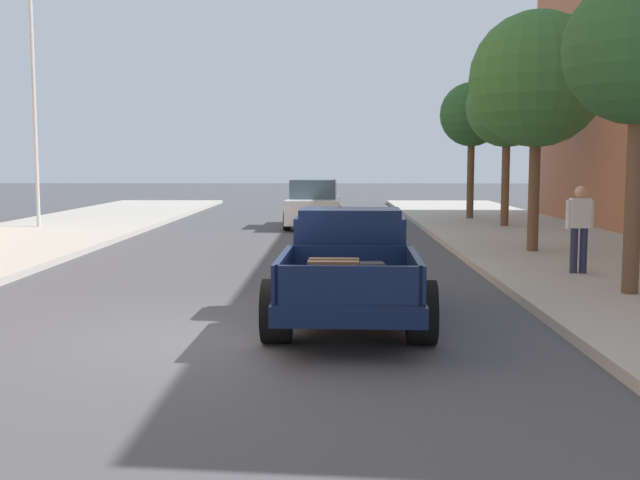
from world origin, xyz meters
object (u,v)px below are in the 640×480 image
object	(u,v)px
car_background_white	(314,205)
street_tree_farthest	(472,115)
pedestrian_sidewalk_right	(580,224)
street_tree_third	(507,107)
hotrod_truck_navy	(350,266)
street_tree_nearest	(640,51)
street_tree_second	(537,80)
flagpole	(39,51)

from	to	relation	value
car_background_white	street_tree_farthest	size ratio (longest dim) A/B	0.86
car_background_white	pedestrian_sidewalk_right	size ratio (longest dim) A/B	2.63
street_tree_third	street_tree_farthest	bearing A→B (deg)	99.19
hotrod_truck_navy	car_background_white	world-z (taller)	car_background_white
street_tree_third	street_tree_nearest	bearing A→B (deg)	-93.95
street_tree_third	street_tree_farthest	xyz separation A→B (m)	(-0.54, 3.34, -0.08)
hotrod_truck_navy	street_tree_second	bearing A→B (deg)	57.67
street_tree_second	street_tree_third	xyz separation A→B (m)	(0.93, 7.12, -0.11)
flagpole	street_tree_second	size ratio (longest dim) A/B	1.64
street_tree_farthest	street_tree_third	bearing A→B (deg)	-80.81
pedestrian_sidewalk_right	street_tree_nearest	distance (m)	3.64
hotrod_truck_navy	pedestrian_sidewalk_right	size ratio (longest dim) A/B	3.02
street_tree_nearest	street_tree_farthest	world-z (taller)	street_tree_nearest
street_tree_farthest	pedestrian_sidewalk_right	bearing A→B (deg)	-91.91
street_tree_nearest	street_tree_second	xyz separation A→B (m)	(-0.04, 5.84, 0.17)
car_background_white	street_tree_nearest	xyz separation A→B (m)	(5.42, -13.97, 3.20)
car_background_white	street_tree_farthest	bearing A→B (deg)	22.05
street_tree_nearest	flagpole	bearing A→B (deg)	138.70
hotrod_truck_navy	street_tree_third	world-z (taller)	street_tree_third
car_background_white	street_tree_second	bearing A→B (deg)	-56.50
pedestrian_sidewalk_right	street_tree_farthest	world-z (taller)	street_tree_farthest
pedestrian_sidewalk_right	car_background_white	bearing A→B (deg)	114.29
hotrod_truck_navy	pedestrian_sidewalk_right	distance (m)	5.63
street_tree_second	hotrod_truck_navy	bearing A→B (deg)	-122.33
street_tree_nearest	street_tree_third	size ratio (longest dim) A/B	0.96
pedestrian_sidewalk_right	street_tree_nearest	xyz separation A→B (m)	(0.12, -2.22, 2.88)
street_tree_second	street_tree_nearest	bearing A→B (deg)	-89.61
pedestrian_sidewalk_right	street_tree_third	world-z (taller)	street_tree_third
hotrod_truck_navy	street_tree_second	size ratio (longest dim) A/B	0.89
car_background_white	street_tree_farthest	xyz separation A→B (m)	(5.77, 2.34, 3.19)
flagpole	street_tree_third	xyz separation A→B (m)	(15.03, 0.55, -1.74)
car_background_white	street_tree_second	distance (m)	10.31
flagpole	street_tree_nearest	bearing A→B (deg)	-41.30
hotrod_truck_navy	street_tree_nearest	world-z (taller)	street_tree_nearest
street_tree_third	car_background_white	bearing A→B (deg)	170.94
pedestrian_sidewalk_right	street_tree_third	distance (m)	11.18
street_tree_nearest	car_background_white	bearing A→B (deg)	111.20
street_tree_second	street_tree_farthest	bearing A→B (deg)	87.85
street_tree_third	street_tree_farthest	world-z (taller)	street_tree_third
car_background_white	street_tree_third	world-z (taller)	street_tree_third
pedestrian_sidewalk_right	street_tree_farthest	size ratio (longest dim) A/B	0.33
hotrod_truck_navy	pedestrian_sidewalk_right	bearing A→B (deg)	38.21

